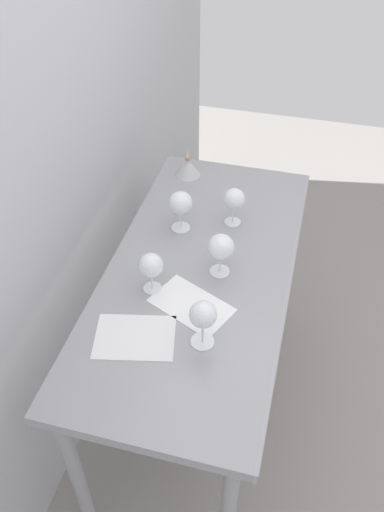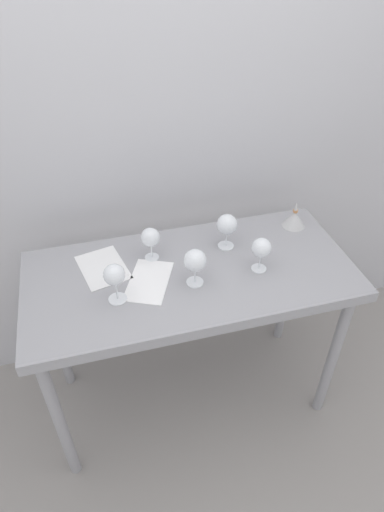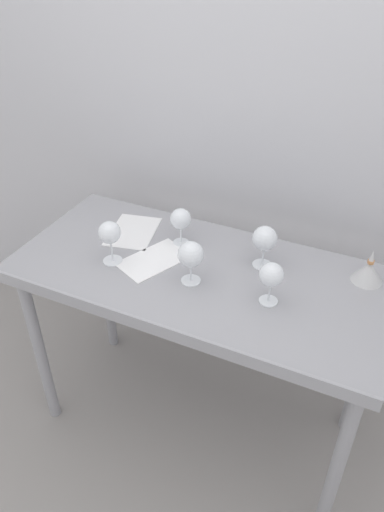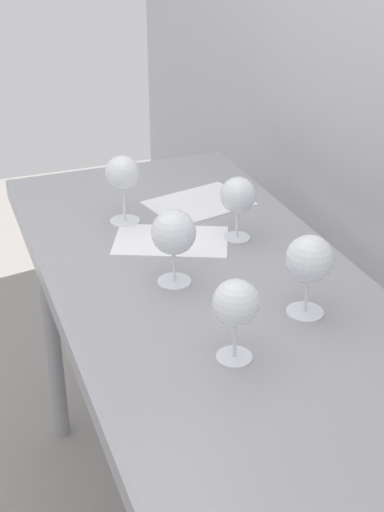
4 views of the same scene
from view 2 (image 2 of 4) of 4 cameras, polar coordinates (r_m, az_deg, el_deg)
ground_plane at (r=2.54m, az=-0.20°, el=-17.44°), size 6.00×6.00×0.00m
back_wall at (r=2.05m, az=-3.96°, el=15.43°), size 3.80×0.04×2.60m
steel_counter at (r=1.93m, az=-0.20°, el=-4.40°), size 1.40×0.65×0.90m
wine_glass_far_right at (r=1.93m, az=4.60°, el=4.03°), size 0.09×0.09×0.17m
wine_glass_near_right at (r=1.82m, az=9.05°, el=0.96°), size 0.08×0.08×0.16m
wine_glass_near_center at (r=1.73m, az=0.49°, el=-0.67°), size 0.09×0.09×0.16m
wine_glass_near_left at (r=1.67m, az=-10.12°, el=-2.58°), size 0.08×0.08×0.17m
wine_glass_far_left at (r=1.87m, az=-5.45°, el=2.33°), size 0.08×0.08×0.15m
tasting_sheet_upper at (r=1.82m, az=-5.65°, el=-3.27°), size 0.25×0.31×0.00m
tasting_sheet_lower at (r=1.91m, az=-11.57°, el=-1.46°), size 0.23×0.28×0.00m
decanter_funnel at (r=2.16m, az=13.21°, el=4.80°), size 0.11×0.11×0.13m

